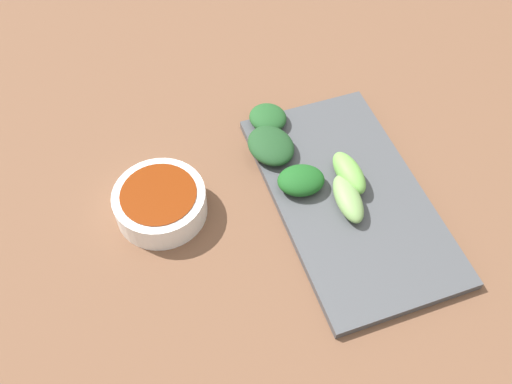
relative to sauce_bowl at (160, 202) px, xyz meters
The scene contains 8 objects.
tabletop 0.11m from the sauce_bowl, 20.99° to the right, with size 2.10×2.10×0.02m, color brown.
sauce_bowl is the anchor object (origin of this frame).
serving_plate 0.24m from the sauce_bowl, 14.94° to the right, with size 0.18×0.33×0.01m, color #46494C.
broccoli_leafy_0 0.18m from the sauce_bowl, ahead, with size 0.06×0.05×0.03m, color #19541D.
broccoli_stalk_1 0.23m from the sauce_bowl, 18.45° to the right, with size 0.03×0.07×0.02m, color #76A058.
broccoli_leafy_2 0.17m from the sauce_bowl, 13.78° to the left, with size 0.06×0.07×0.02m, color #1E4521.
broccoli_leafy_3 0.20m from the sauce_bowl, 27.14° to the left, with size 0.05×0.05×0.02m, color #1F5023.
broccoli_stalk_4 0.24m from the sauce_bowl, ahead, with size 0.03×0.07×0.03m, color #6EB14B.
Camera 1 is at (-0.12, -0.38, 0.62)m, focal length 39.80 mm.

